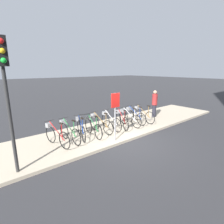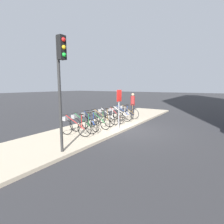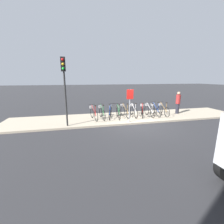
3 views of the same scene
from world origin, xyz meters
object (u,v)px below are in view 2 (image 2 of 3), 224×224
object	(u,v)px
parked_bicycle_6	(114,115)
sign_post	(119,103)
parked_bicycle_2	(89,121)
pedestrian	(133,104)
traffic_light	(61,71)
parked_bicycle_0	(73,126)
parked_bicycle_1	(81,124)
parked_bicycle_8	(121,113)
parked_bicycle_5	(107,116)
parked_bicycle_9	(127,112)
parked_bicycle_7	(119,114)
parked_bicycle_3	(97,120)
parked_bicycle_4	(100,118)

from	to	relation	value
parked_bicycle_6	sign_post	world-z (taller)	sign_post
parked_bicycle_2	pedestrian	xyz separation A→B (m)	(5.52, 0.13, 0.46)
parked_bicycle_2	traffic_light	xyz separation A→B (m)	(-2.89, -1.31, 2.32)
parked_bicycle_0	parked_bicycle_6	world-z (taller)	same
parked_bicycle_1	parked_bicycle_8	world-z (taller)	same
parked_bicycle_6	sign_post	xyz separation A→B (m)	(-1.40, -1.14, 0.98)
parked_bicycle_5	parked_bicycle_8	size ratio (longest dim) A/B	1.00
parked_bicycle_0	parked_bicycle_5	bearing A→B (deg)	3.06
parked_bicycle_9	parked_bicycle_6	bearing A→B (deg)	179.99
parked_bicycle_6	parked_bicycle_9	xyz separation A→B (m)	(1.70, -0.00, 0.00)
parked_bicycle_0	parked_bicycle_7	bearing A→B (deg)	-0.39
parked_bicycle_3	parked_bicycle_6	xyz separation A→B (m)	(1.85, 0.01, 0.00)
parked_bicycle_0	parked_bicycle_7	size ratio (longest dim) A/B	0.99
traffic_light	sign_post	bearing A→B (deg)	0.67
parked_bicycle_5	parked_bicycle_9	xyz separation A→B (m)	(2.32, -0.18, 0.00)
parked_bicycle_7	sign_post	xyz separation A→B (m)	(-1.94, -1.14, 0.98)
parked_bicycle_3	parked_bicycle_5	distance (m)	1.24
parked_bicycle_9	traffic_light	distance (m)	7.44
parked_bicycle_8	pedestrian	size ratio (longest dim) A/B	0.98
traffic_light	parked_bicycle_6	bearing A→B (deg)	12.70
parked_bicycle_5	parked_bicycle_6	bearing A→B (deg)	-16.52
parked_bicycle_3	parked_bicycle_6	bearing A→B (deg)	0.35
parked_bicycle_2	parked_bicycle_4	xyz separation A→B (m)	(1.09, 0.04, 0.00)
traffic_light	sign_post	world-z (taller)	traffic_light
parked_bicycle_2	parked_bicycle_9	bearing A→B (deg)	-1.65
parked_bicycle_4	parked_bicycle_5	world-z (taller)	same
sign_post	parked_bicycle_7	bearing A→B (deg)	30.37
parked_bicycle_2	parked_bicycle_3	distance (m)	0.55
pedestrian	parked_bicycle_7	bearing A→B (deg)	-174.43
parked_bicycle_0	sign_post	distance (m)	2.67
parked_bicycle_4	parked_bicycle_7	distance (m)	1.85
parked_bicycle_5	parked_bicycle_6	xyz separation A→B (m)	(0.62, -0.18, 0.00)
parked_bicycle_6	parked_bicycle_9	distance (m)	1.70
parked_bicycle_9	sign_post	size ratio (longest dim) A/B	0.82
parked_bicycle_4	pedestrian	distance (m)	4.46
parked_bicycle_0	sign_post	world-z (taller)	sign_post
parked_bicycle_9	traffic_light	size ratio (longest dim) A/B	0.44
parked_bicycle_2	traffic_light	bearing A→B (deg)	-155.68
parked_bicycle_4	pedestrian	size ratio (longest dim) A/B	0.98
parked_bicycle_0	parked_bicycle_6	bearing A→B (deg)	-0.40
parked_bicycle_7	parked_bicycle_1	bearing A→B (deg)	178.89
parked_bicycle_9	sign_post	xyz separation A→B (m)	(-3.09, -1.14, 0.98)
pedestrian	sign_post	size ratio (longest dim) A/B	0.83
parked_bicycle_1	parked_bicycle_8	bearing A→B (deg)	0.72
parked_bicycle_2	parked_bicycle_8	world-z (taller)	same
parked_bicycle_2	parked_bicycle_0	bearing A→B (deg)	-175.61
parked_bicycle_4	parked_bicycle_8	distance (m)	2.40
parked_bicycle_3	sign_post	xyz separation A→B (m)	(0.45, -1.13, 0.98)
parked_bicycle_2	traffic_light	distance (m)	3.93
parked_bicycle_1	sign_post	distance (m)	2.23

